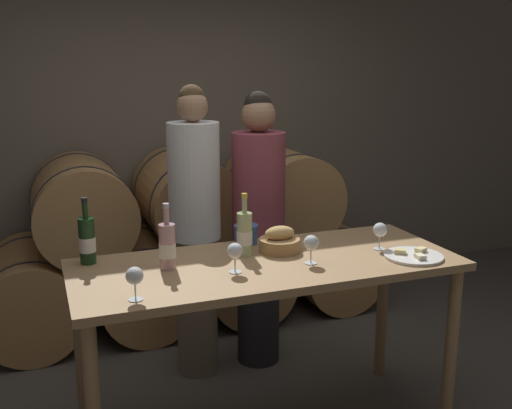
% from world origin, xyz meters
% --- Properties ---
extents(stone_wall_back, '(10.00, 0.12, 3.20)m').
position_xyz_m(stone_wall_back, '(0.00, 2.17, 1.60)').
color(stone_wall_back, '#706656').
rests_on(stone_wall_back, ground_plane).
extents(barrel_stack, '(2.90, 0.93, 1.26)m').
position_xyz_m(barrel_stack, '(-0.00, 1.59, 0.58)').
color(barrel_stack, '#A87A47').
rests_on(barrel_stack, ground_plane).
extents(tasting_table, '(1.88, 0.76, 0.94)m').
position_xyz_m(tasting_table, '(0.00, 0.00, 0.82)').
color(tasting_table, '#99754C').
rests_on(tasting_table, ground_plane).
extents(person_left, '(0.30, 0.30, 1.76)m').
position_xyz_m(person_left, '(-0.16, 0.76, 0.91)').
color(person_left, '#756651').
rests_on(person_left, ground_plane).
extents(person_right, '(0.33, 0.33, 1.72)m').
position_xyz_m(person_right, '(0.25, 0.76, 0.89)').
color(person_right, '#232326').
rests_on(person_right, ground_plane).
extents(wine_bottle_red, '(0.08, 0.08, 0.32)m').
position_xyz_m(wine_bottle_red, '(-0.82, 0.28, 1.06)').
color(wine_bottle_red, '#193819').
rests_on(wine_bottle_red, tasting_table).
extents(wine_bottle_white, '(0.08, 0.08, 0.32)m').
position_xyz_m(wine_bottle_white, '(-0.07, 0.13, 1.05)').
color(wine_bottle_white, '#ADBC7F').
rests_on(wine_bottle_white, tasting_table).
extents(wine_bottle_rose, '(0.08, 0.08, 0.31)m').
position_xyz_m(wine_bottle_rose, '(-0.47, 0.06, 1.05)').
color(wine_bottle_rose, '#BC8E93').
rests_on(wine_bottle_rose, tasting_table).
extents(blue_crock, '(0.13, 0.13, 0.10)m').
position_xyz_m(blue_crock, '(0.01, 0.32, 1.00)').
color(blue_crock, '#335693').
rests_on(blue_crock, tasting_table).
extents(bread_basket, '(0.21, 0.21, 0.13)m').
position_xyz_m(bread_basket, '(0.12, 0.12, 0.99)').
color(bread_basket, '#A87F4C').
rests_on(bread_basket, tasting_table).
extents(cheese_plate, '(0.29, 0.29, 0.04)m').
position_xyz_m(cheese_plate, '(0.70, -0.20, 0.95)').
color(cheese_plate, white).
rests_on(cheese_plate, tasting_table).
extents(wine_glass_far_left, '(0.07, 0.07, 0.14)m').
position_xyz_m(wine_glass_far_left, '(-0.68, -0.27, 1.04)').
color(wine_glass_far_left, white).
rests_on(wine_glass_far_left, tasting_table).
extents(wine_glass_left, '(0.07, 0.07, 0.14)m').
position_xyz_m(wine_glass_left, '(-0.20, -0.10, 1.04)').
color(wine_glass_left, white).
rests_on(wine_glass_left, tasting_table).
extents(wine_glass_center, '(0.07, 0.07, 0.14)m').
position_xyz_m(wine_glass_center, '(0.18, -0.11, 1.04)').
color(wine_glass_center, white).
rests_on(wine_glass_center, tasting_table).
extents(wine_glass_right, '(0.07, 0.07, 0.14)m').
position_xyz_m(wine_glass_right, '(0.62, -0.03, 1.04)').
color(wine_glass_right, white).
rests_on(wine_glass_right, tasting_table).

